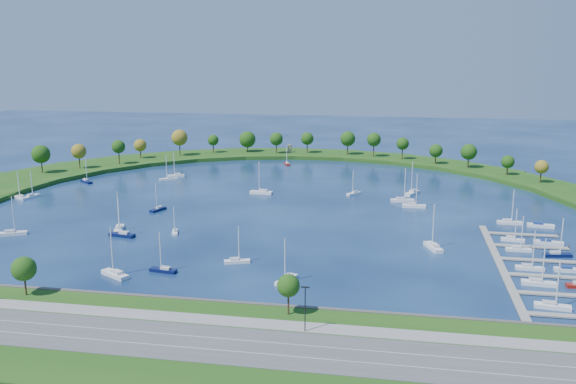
% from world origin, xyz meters
% --- Properties ---
extents(ground, '(700.00, 700.00, 0.00)m').
position_xyz_m(ground, '(0.00, 0.00, 0.00)').
color(ground, '#06183B').
rests_on(ground, ground).
extents(south_shoreline, '(420.00, 43.10, 11.60)m').
position_xyz_m(south_shoreline, '(0.03, -122.88, 1.00)').
color(south_shoreline, '#1D4C14').
rests_on(south_shoreline, ground).
extents(breakwater, '(286.74, 247.64, 2.00)m').
position_xyz_m(breakwater, '(-46.33, 48.72, 0.99)').
color(breakwater, '#1D4C14').
rests_on(breakwater, ground).
extents(breakwater_trees, '(240.54, 90.43, 14.76)m').
position_xyz_m(breakwater_trees, '(-19.85, 88.76, 10.46)').
color(breakwater_trees, '#382314').
rests_on(breakwater_trees, breakwater).
extents(harbor_tower, '(2.60, 2.60, 4.74)m').
position_xyz_m(harbor_tower, '(-13.70, 115.99, 4.42)').
color(harbor_tower, gray).
rests_on(harbor_tower, breakwater).
extents(dock_system, '(24.28, 82.00, 1.60)m').
position_xyz_m(dock_system, '(85.30, -61.00, 0.35)').
color(dock_system, gray).
rests_on(dock_system, ground).
extents(moored_boat_0, '(3.65, 6.56, 9.30)m').
position_xyz_m(moored_boat_0, '(-24.43, -46.06, 0.84)').
color(moored_boat_0, white).
rests_on(moored_boat_0, ground).
extents(moored_boat_2, '(7.72, 4.39, 10.94)m').
position_xyz_m(moored_boat_2, '(3.51, -70.99, 0.88)').
color(moored_boat_2, white).
rests_on(moored_boat_2, ground).
extents(moored_boat_3, '(3.60, 7.92, 11.25)m').
position_xyz_m(moored_boat_3, '(-101.66, -6.89, 0.89)').
color(moored_boat_3, white).
rests_on(moored_boat_3, ground).
extents(moored_boat_4, '(9.08, 6.30, 13.12)m').
position_xyz_m(moored_boat_4, '(-76.99, -57.15, 0.94)').
color(moored_boat_4, white).
rests_on(moored_boat_4, ground).
extents(moored_boat_5, '(7.85, 6.75, 11.96)m').
position_xyz_m(moored_boat_5, '(-93.74, 25.00, 0.90)').
color(moored_boat_5, '#0A123F').
rests_on(moored_boat_5, ground).
extents(moored_boat_6, '(6.06, 6.64, 10.35)m').
position_xyz_m(moored_boat_6, '(30.42, 22.40, 0.86)').
color(moored_boat_6, white).
rests_on(moored_boat_6, ground).
extents(moored_boat_7, '(4.57, 7.73, 10.98)m').
position_xyz_m(moored_boat_7, '(-41.46, -18.16, 0.88)').
color(moored_boat_7, '#0A123F').
rests_on(moored_boat_7, ground).
extents(moored_boat_8, '(5.81, 9.87, 14.01)m').
position_xyz_m(moored_boat_8, '(60.04, -47.88, 0.97)').
color(moored_boat_8, white).
rests_on(moored_boat_8, ground).
extents(moored_boat_9, '(9.80, 3.38, 14.15)m').
position_xyz_m(moored_boat_9, '(-8.69, 16.77, 0.97)').
color(moored_boat_9, white).
rests_on(moored_boat_9, ground).
extents(moored_boat_10, '(9.74, 3.97, 13.90)m').
position_xyz_m(moored_boat_10, '(50.71, 12.34, 0.97)').
color(moored_boat_10, white).
rests_on(moored_boat_10, ground).
extents(moored_boat_11, '(9.08, 2.55, 13.35)m').
position_xyz_m(moored_boat_11, '(55.13, 4.30, 0.95)').
color(moored_boat_11, white).
rests_on(moored_boat_11, ground).
extents(moored_boat_12, '(5.44, 9.59, 13.60)m').
position_xyz_m(moored_boat_12, '(-44.34, -46.19, 0.96)').
color(moored_boat_12, white).
rests_on(moored_boat_12, ground).
extents(moored_boat_13, '(9.49, 7.09, 13.91)m').
position_xyz_m(moored_boat_13, '(-26.17, -87.46, 0.97)').
color(moored_boat_13, white).
rests_on(moored_boat_13, ground).
extents(moored_boat_14, '(7.89, 3.24, 11.26)m').
position_xyz_m(moored_boat_14, '(-14.60, -81.79, 0.89)').
color(moored_boat_14, '#0A123F').
rests_on(moored_boat_14, ground).
extents(moored_boat_15, '(8.29, 6.31, 12.19)m').
position_xyz_m(moored_boat_15, '(-58.21, 37.13, 0.91)').
color(moored_boat_15, white).
rests_on(moored_boat_15, ground).
extents(moored_boat_16, '(6.79, 9.83, 14.19)m').
position_xyz_m(moored_boat_16, '(54.97, 26.96, 0.98)').
color(moored_boat_16, white).
rests_on(moored_boat_16, ground).
extents(moored_boat_17, '(5.20, 8.58, 12.21)m').
position_xyz_m(moored_boat_17, '(20.24, -82.97, 0.91)').
color(moored_boat_17, white).
rests_on(moored_boat_17, ground).
extents(moored_boat_18, '(4.49, 7.23, 10.31)m').
position_xyz_m(moored_boat_18, '(-10.15, 87.06, 0.86)').
color(moored_boat_18, maroon).
rests_on(moored_boat_18, ground).
extents(moored_boat_19, '(9.17, 3.96, 13.04)m').
position_xyz_m(moored_boat_19, '(-40.34, -52.35, 0.94)').
color(moored_boat_19, '#0A123F').
rests_on(moored_boat_19, ground).
extents(moored_boat_20, '(8.34, 5.31, 11.91)m').
position_xyz_m(moored_boat_20, '(-57.56, 45.51, 0.90)').
color(moored_boat_20, white).
rests_on(moored_boat_20, ground).
extents(moored_boat_21, '(7.83, 5.64, 11.39)m').
position_xyz_m(moored_boat_21, '(-104.94, -9.54, 0.89)').
color(moored_boat_21, white).
rests_on(moored_boat_21, ground).
extents(docked_boat_0, '(8.56, 3.48, 12.22)m').
position_xyz_m(docked_boat_0, '(85.52, -89.20, 0.91)').
color(docked_boat_0, white).
rests_on(docked_boat_0, ground).
extents(docked_boat_2, '(8.85, 3.13, 12.75)m').
position_xyz_m(docked_boat_2, '(85.51, -74.03, 0.93)').
color(docked_boat_2, white).
rests_on(docked_boat_2, ground).
extents(docked_boat_4, '(7.82, 2.63, 11.33)m').
position_xyz_m(docked_boat_4, '(85.53, -62.22, 0.89)').
color(docked_boat_4, white).
rests_on(docked_boat_4, ground).
extents(docked_boat_5, '(7.96, 2.26, 1.62)m').
position_xyz_m(docked_boat_5, '(95.98, -61.88, 0.60)').
color(docked_boat_5, white).
rests_on(docked_boat_5, ground).
extents(docked_boat_6, '(7.60, 2.26, 11.11)m').
position_xyz_m(docked_boat_6, '(85.53, -45.40, 0.88)').
color(docked_boat_6, white).
rests_on(docked_boat_6, ground).
extents(docked_boat_7, '(8.27, 3.49, 11.78)m').
position_xyz_m(docked_boat_7, '(96.02, -48.77, 0.90)').
color(docked_boat_7, '#0A123F').
rests_on(docked_boat_7, ground).
extents(docked_boat_8, '(7.57, 3.17, 10.79)m').
position_xyz_m(docked_boat_8, '(85.54, -35.12, 0.87)').
color(docked_boat_8, white).
rests_on(docked_boat_8, ground).
extents(docked_boat_9, '(9.12, 3.67, 1.81)m').
position_xyz_m(docked_boat_9, '(95.97, -36.72, 0.66)').
color(docked_boat_9, white).
rests_on(docked_boat_9, ground).
extents(docked_boat_10, '(8.53, 2.44, 12.51)m').
position_xyz_m(docked_boat_10, '(87.91, -14.22, 0.92)').
color(docked_boat_10, white).
rests_on(docked_boat_10, ground).
extents(docked_boat_11, '(9.16, 3.51, 1.82)m').
position_xyz_m(docked_boat_11, '(97.87, -16.44, 0.67)').
color(docked_boat_11, white).
rests_on(docked_boat_11, ground).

